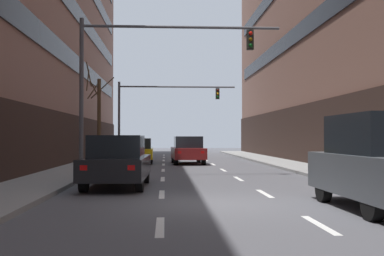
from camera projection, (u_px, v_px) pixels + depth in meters
name	position (u px, v px, depth m)	size (l,w,h in m)	color
ground_plane	(222.00, 204.00, 11.94)	(120.00, 120.00, 0.00)	#515156
lane_stripe_l1_s3	(160.00, 226.00, 8.85)	(0.16, 2.00, 0.01)	silver
lane_stripe_l1_s4	(162.00, 194.00, 13.85)	(0.16, 2.00, 0.01)	silver
lane_stripe_l1_s5	(163.00, 179.00, 18.84)	(0.16, 2.00, 0.01)	silver
lane_stripe_l1_s6	(163.00, 170.00, 23.83)	(0.16, 2.00, 0.01)	silver
lane_stripe_l1_s7	(163.00, 164.00, 28.82)	(0.16, 2.00, 0.01)	silver
lane_stripe_l1_s8	(164.00, 160.00, 33.81)	(0.16, 2.00, 0.01)	silver
lane_stripe_l1_s9	(164.00, 157.00, 38.80)	(0.16, 2.00, 0.01)	silver
lane_stripe_l1_s10	(164.00, 155.00, 43.79)	(0.16, 2.00, 0.01)	silver
lane_stripe_l2_s3	(320.00, 225.00, 9.03)	(0.16, 2.00, 0.01)	silver
lane_stripe_l2_s4	(265.00, 193.00, 14.02)	(0.16, 2.00, 0.01)	silver
lane_stripe_l2_s5	(238.00, 179.00, 19.01)	(0.16, 2.00, 0.01)	silver
lane_stripe_l2_s6	(223.00, 170.00, 24.00)	(0.16, 2.00, 0.01)	silver
lane_stripe_l2_s7	(213.00, 164.00, 28.99)	(0.16, 2.00, 0.01)	silver
lane_stripe_l2_s8	(206.00, 160.00, 33.98)	(0.16, 2.00, 0.01)	silver
lane_stripe_l2_s9	(201.00, 157.00, 38.97)	(0.16, 2.00, 0.01)	silver
lane_stripe_l2_s10	(197.00, 155.00, 43.96)	(0.16, 2.00, 0.01)	silver
taxi_driving_0	(139.00, 151.00, 30.27)	(1.86, 4.28, 1.76)	black
car_driving_1	(188.00, 150.00, 29.65)	(2.07, 4.63, 1.71)	black
car_driving_2	(117.00, 162.00, 15.72)	(2.05, 4.66, 1.73)	black
car_parked_1	(380.00, 162.00, 10.89)	(1.97, 4.58, 2.20)	black
traffic_signal_0	(142.00, 65.00, 20.18)	(8.55, 0.35, 6.56)	#4C4C51
traffic_signal_1	(157.00, 104.00, 36.62)	(9.04, 0.35, 5.78)	#4C4C51
street_tree_0	(98.00, 115.00, 29.73)	(1.76, 1.77, 6.29)	#4C3823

